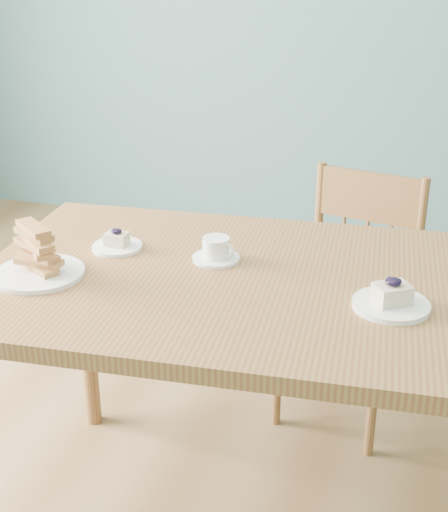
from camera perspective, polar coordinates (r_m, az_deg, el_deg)
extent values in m
cube|color=olive|center=(1.83, 3.92, -2.53)|extent=(1.60, 1.00, 0.04)
cylinder|color=olive|center=(2.52, -10.97, -5.68)|extent=(0.06, 0.06, 0.78)
cube|color=olive|center=(2.53, 9.64, -4.59)|extent=(0.48, 0.46, 0.04)
cylinder|color=olive|center=(2.57, 4.27, -9.57)|extent=(0.03, 0.03, 0.40)
cylinder|color=olive|center=(2.47, 11.79, -11.59)|extent=(0.03, 0.03, 0.40)
cylinder|color=olive|center=(2.83, 7.18, -6.31)|extent=(0.03, 0.03, 0.40)
cylinder|color=olive|center=(2.74, 14.02, -7.98)|extent=(0.03, 0.03, 0.40)
cylinder|color=olive|center=(2.64, 7.58, 2.66)|extent=(0.03, 0.03, 0.46)
cylinder|color=olive|center=(2.54, 15.31, 1.12)|extent=(0.03, 0.03, 0.46)
cube|color=olive|center=(2.54, 11.61, 4.67)|extent=(0.35, 0.09, 0.18)
cylinder|color=olive|center=(2.64, 9.42, 0.41)|extent=(0.01, 0.01, 0.27)
cylinder|color=olive|center=(2.62, 11.21, 0.03)|extent=(0.01, 0.01, 0.27)
cylinder|color=olive|center=(2.59, 13.03, -0.35)|extent=(0.01, 0.01, 0.27)
cylinder|color=white|center=(1.72, 13.21, -3.83)|extent=(0.18, 0.18, 0.01)
cube|color=beige|center=(1.71, 13.30, -2.95)|extent=(0.10, 0.10, 0.05)
ellipsoid|color=black|center=(1.69, 13.40, -2.00)|extent=(0.04, 0.04, 0.02)
sphere|color=black|center=(1.70, 13.79, -2.01)|extent=(0.02, 0.02, 0.02)
sphere|color=black|center=(1.70, 13.12, -1.87)|extent=(0.02, 0.02, 0.02)
sphere|color=black|center=(1.68, 13.48, -2.18)|extent=(0.02, 0.02, 0.02)
cylinder|color=white|center=(2.02, -8.54, 0.74)|extent=(0.14, 0.14, 0.01)
cube|color=beige|center=(2.01, -8.58, 1.34)|extent=(0.06, 0.05, 0.04)
ellipsoid|color=black|center=(2.00, -8.62, 1.99)|extent=(0.03, 0.03, 0.01)
sphere|color=black|center=(2.00, -8.35, 1.98)|extent=(0.01, 0.01, 0.01)
sphere|color=black|center=(2.01, -8.72, 2.05)|extent=(0.01, 0.01, 0.01)
sphere|color=black|center=(1.99, -8.65, 1.88)|extent=(0.01, 0.01, 0.01)
cylinder|color=white|center=(1.92, -0.64, -0.18)|extent=(0.13, 0.13, 0.01)
cylinder|color=white|center=(1.91, -0.64, 0.70)|extent=(0.09, 0.09, 0.05)
cylinder|color=brown|center=(1.90, -0.65, 1.31)|extent=(0.06, 0.06, 0.00)
torus|color=white|center=(1.89, 0.28, 0.46)|extent=(0.04, 0.02, 0.04)
cylinder|color=white|center=(1.89, -14.55, -1.35)|extent=(0.23, 0.23, 0.01)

